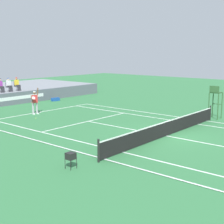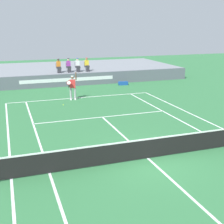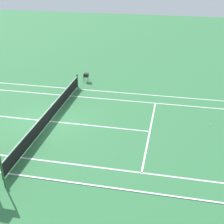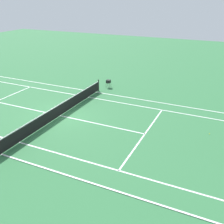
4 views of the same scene
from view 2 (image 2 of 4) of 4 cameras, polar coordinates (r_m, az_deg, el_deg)
The scene contains 12 objects.
ground_plane at distance 13.19m, azimuth 6.70°, elevation -8.64°, with size 80.00×80.00×0.00m, color #337542.
court at distance 13.19m, azimuth 6.70°, elevation -8.60°, with size 11.08×23.88×0.03m.
net at distance 12.99m, azimuth 6.77°, elevation -6.54°, with size 11.98×0.10×1.07m.
barrier_wall at distance 28.53m, azimuth -8.15°, elevation 5.86°, with size 24.43×0.25×1.13m.
bleacher_platform at distance 33.49m, azimuth -9.89°, elevation 7.25°, with size 24.43×9.96×1.13m, color gray.
spectator_seated_0 at distance 29.24m, azimuth -9.81°, elevation 8.36°, with size 0.44×0.60×1.27m.
spectator_seated_1 at distance 29.40m, azimuth -8.00°, elevation 8.48°, with size 0.44×0.60×1.27m.
spectator_seated_2 at distance 29.58m, azimuth -6.35°, elevation 8.58°, with size 0.44×0.60×1.27m.
spectator_seated_3 at distance 29.79m, azimuth -4.65°, elevation 8.67°, with size 0.44×0.60×1.27m.
tennis_player at distance 23.14m, azimuth -7.28°, elevation 4.64°, with size 0.82×0.61×2.08m.
tennis_ball at distance 21.83m, azimuth -8.99°, elevation 1.31°, with size 0.07×0.07×0.07m, color #D1E533.
equipment_bag at distance 28.92m, azimuth 2.07°, elevation 5.32°, with size 0.93×0.42×0.32m.
Camera 2 is at (-5.36, -10.75, 5.45)m, focal length 49.51 mm.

